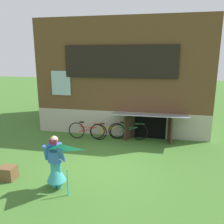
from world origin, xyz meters
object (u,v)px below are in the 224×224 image
Objects in this scene: kite at (61,158)px; wooden_crate at (8,173)px; bicycle_yellow at (107,131)px; person at (56,166)px; bicycle_green at (128,131)px; bicycle_red at (87,131)px.

kite reaches higher than wooden_crate.
bicycle_yellow is 3.30× the size of wooden_crate.
person is at bearing 127.91° from kite.
kite is 2.31m from wooden_crate.
person is 0.84m from kite.
wooden_crate is at bearing 179.67° from person.
bicycle_yellow is at bearing 87.52° from person.
person reaches higher than kite.
person reaches higher than bicycle_green.
wooden_crate is at bearing -132.98° from bicycle_yellow.
bicycle_red is at bearing 70.99° from wooden_crate.
person reaches higher than bicycle_red.
bicycle_yellow is (0.51, 4.12, -0.29)m from person.
person is 1.08× the size of kite.
person is 3.30× the size of wooden_crate.
bicycle_green is at bearing 53.29° from wooden_crate.
kite reaches higher than bicycle_green.
bicycle_red is (-1.73, -0.32, 0.00)m from bicycle_green.
person is 0.88× the size of bicycle_green.
bicycle_yellow is 0.87× the size of bicycle_red.
bicycle_yellow is at bearing 179.24° from bicycle_green.
kite is at bearing -106.43° from bicycle_yellow.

